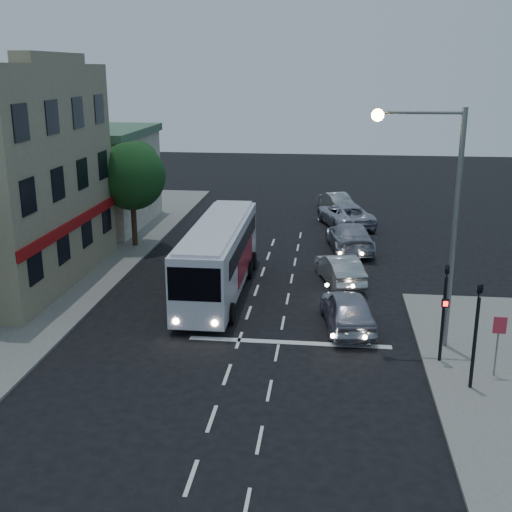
# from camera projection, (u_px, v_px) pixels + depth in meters

# --- Properties ---
(ground) EXTENTS (120.00, 120.00, 0.00)m
(ground) POSITION_uv_depth(u_px,v_px,m) (231.00, 362.00, 23.64)
(ground) COLOR black
(sidewalk_far) EXTENTS (12.00, 50.00, 0.12)m
(sidewalk_far) POSITION_uv_depth(u_px,v_px,m) (4.00, 279.00, 32.69)
(sidewalk_far) COLOR slate
(sidewalk_far) RESTS_ON ground
(road_markings) EXTENTS (8.00, 30.55, 0.01)m
(road_markings) POSITION_uv_depth(u_px,v_px,m) (274.00, 329.00, 26.64)
(road_markings) COLOR silver
(road_markings) RESTS_ON ground
(tour_bus) EXTENTS (2.65, 11.17, 3.42)m
(tour_bus) POSITION_uv_depth(u_px,v_px,m) (219.00, 255.00, 30.51)
(tour_bus) COLOR silver
(tour_bus) RESTS_ON ground
(car_suv) EXTENTS (2.51, 4.94, 1.61)m
(car_suv) POSITION_uv_depth(u_px,v_px,m) (348.00, 310.00, 26.55)
(car_suv) COLOR #9B9BAD
(car_suv) RESTS_ON ground
(car_sedan_a) EXTENTS (2.68, 4.67, 1.46)m
(car_sedan_a) POSITION_uv_depth(u_px,v_px,m) (339.00, 269.00, 32.18)
(car_sedan_a) COLOR #BCBCBC
(car_sedan_a) RESTS_ON ground
(car_sedan_b) EXTENTS (3.12, 5.98, 1.66)m
(car_sedan_b) POSITION_uv_depth(u_px,v_px,m) (350.00, 237.00, 37.93)
(car_sedan_b) COLOR #999AA8
(car_sedan_b) RESTS_ON ground
(car_sedan_c) EXTENTS (4.35, 6.43, 1.64)m
(car_sedan_c) POSITION_uv_depth(u_px,v_px,m) (345.00, 215.00, 43.65)
(car_sedan_c) COLOR #A6A6B8
(car_sedan_c) RESTS_ON ground
(car_extra) EXTENTS (2.87, 4.56, 1.42)m
(car_extra) POSITION_uv_depth(u_px,v_px,m) (334.00, 201.00, 48.69)
(car_extra) COLOR #A7A7A7
(car_extra) RESTS_ON ground
(traffic_signal_main) EXTENTS (0.25, 0.35, 4.10)m
(traffic_signal_main) POSITION_uv_depth(u_px,v_px,m) (445.00, 302.00, 22.85)
(traffic_signal_main) COLOR black
(traffic_signal_main) RESTS_ON sidewalk_near
(traffic_signal_side) EXTENTS (0.18, 0.15, 4.10)m
(traffic_signal_side) POSITION_uv_depth(u_px,v_px,m) (477.00, 323.00, 20.89)
(traffic_signal_side) COLOR black
(traffic_signal_side) RESTS_ON sidewalk_near
(regulatory_sign) EXTENTS (0.45, 0.12, 2.20)m
(regulatory_sign) POSITION_uv_depth(u_px,v_px,m) (498.00, 336.00, 21.93)
(regulatory_sign) COLOR slate
(regulatory_sign) RESTS_ON sidewalk_near
(streetlight) EXTENTS (3.32, 0.44, 9.00)m
(streetlight) POSITION_uv_depth(u_px,v_px,m) (438.00, 202.00, 23.30)
(streetlight) COLOR slate
(streetlight) RESTS_ON sidewalk_near
(low_building_north) EXTENTS (9.40, 9.40, 6.50)m
(low_building_north) POSITION_uv_depth(u_px,v_px,m) (78.00, 176.00, 43.24)
(low_building_north) COLOR gray
(low_building_north) RESTS_ON sidewalk_far
(street_tree) EXTENTS (4.00, 4.00, 6.20)m
(street_tree) POSITION_uv_depth(u_px,v_px,m) (131.00, 173.00, 37.60)
(street_tree) COLOR black
(street_tree) RESTS_ON sidewalk_far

